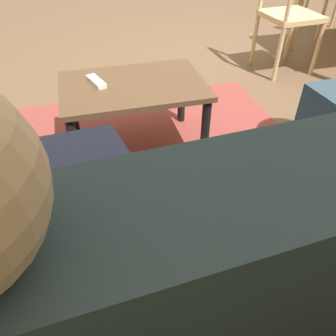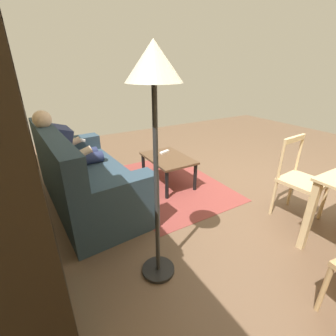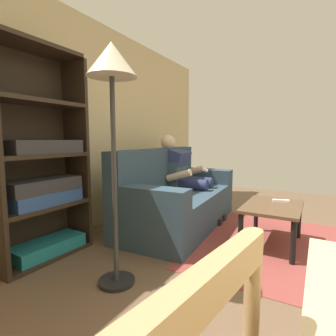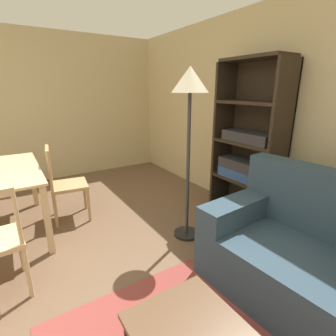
{
  "view_description": "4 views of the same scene",
  "coord_description": "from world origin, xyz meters",
  "px_view_note": "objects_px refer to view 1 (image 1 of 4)",
  "views": [
    {
      "loc": [
        1.32,
        2.69,
        1.25
      ],
      "look_at": [
        1.16,
        2.09,
        0.74
      ],
      "focal_mm": 35.78,
      "sensor_mm": 36.0,
      "label": 1
    },
    {
      "loc": [
        -1.66,
        2.59,
        1.65
      ],
      "look_at": [
        1.06,
        0.97,
        0.26
      ],
      "focal_mm": 25.08,
      "sensor_mm": 36.0,
      "label": 2
    },
    {
      "loc": [
        -1.77,
        0.59,
        1.11
      ],
      "look_at": [
        -0.14,
        1.53,
        0.9
      ],
      "focal_mm": 28.0,
      "sensor_mm": 36.0,
      "label": 3
    },
    {
      "loc": [
        1.71,
        0.35,
        1.58
      ],
      "look_at": [
        -0.14,
        1.53,
        0.9
      ],
      "focal_mm": 27.18,
      "sensor_mm": 36.0,
      "label": 4
    }
  ],
  "objects_px": {
    "tv_remote": "(96,81)",
    "person_lounging": "(40,269)",
    "dining_chair_facing_couch": "(288,16)",
    "couch": "(174,282)",
    "coffee_table": "(133,94)"
  },
  "relations": [
    {
      "from": "tv_remote",
      "to": "person_lounging",
      "type": "bearing_deg",
      "value": 61.93
    },
    {
      "from": "person_lounging",
      "to": "tv_remote",
      "type": "distance_m",
      "value": 1.32
    },
    {
      "from": "tv_remote",
      "to": "dining_chair_facing_couch",
      "type": "relative_size",
      "value": 0.18
    },
    {
      "from": "couch",
      "to": "person_lounging",
      "type": "xyz_separation_m",
      "value": [
        0.32,
        0.05,
        0.26
      ]
    },
    {
      "from": "coffee_table",
      "to": "tv_remote",
      "type": "bearing_deg",
      "value": -15.83
    },
    {
      "from": "person_lounging",
      "to": "coffee_table",
      "type": "relative_size",
      "value": 1.46
    },
    {
      "from": "coffee_table",
      "to": "tv_remote",
      "type": "height_order",
      "value": "tv_remote"
    },
    {
      "from": "couch",
      "to": "coffee_table",
      "type": "distance_m",
      "value": 1.19
    },
    {
      "from": "couch",
      "to": "coffee_table",
      "type": "relative_size",
      "value": 2.52
    },
    {
      "from": "coffee_table",
      "to": "dining_chair_facing_couch",
      "type": "bearing_deg",
      "value": -149.61
    },
    {
      "from": "couch",
      "to": "tv_remote",
      "type": "distance_m",
      "value": 1.25
    },
    {
      "from": "couch",
      "to": "dining_chair_facing_couch",
      "type": "bearing_deg",
      "value": -127.25
    },
    {
      "from": "couch",
      "to": "dining_chair_facing_couch",
      "type": "distance_m",
      "value": 2.57
    },
    {
      "from": "couch",
      "to": "coffee_table",
      "type": "bearing_deg",
      "value": -94.62
    },
    {
      "from": "coffee_table",
      "to": "dining_chair_facing_couch",
      "type": "relative_size",
      "value": 0.86
    }
  ]
}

